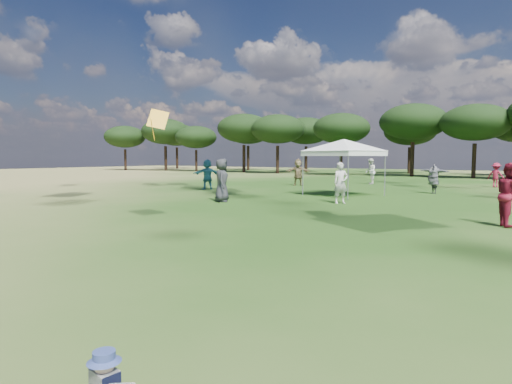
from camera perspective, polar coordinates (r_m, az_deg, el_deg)
tent_left at (r=22.32m, az=11.65°, el=6.60°), size 6.00×6.00×3.18m
festival_crowd at (r=24.80m, az=24.07°, el=1.75°), size 29.29×22.72×1.91m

